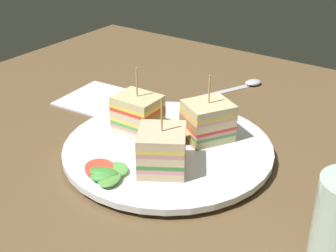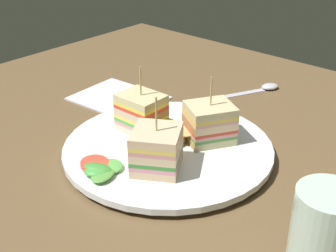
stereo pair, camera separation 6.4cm
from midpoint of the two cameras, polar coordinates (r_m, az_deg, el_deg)
ground_plane at (r=66.81cm, az=2.75°, el=-4.26°), size 102.41×94.34×1.80cm
plate at (r=65.85cm, az=2.79°, el=-2.88°), size 29.16×29.16×1.60cm
sandwich_wedge_0 at (r=68.18cm, az=-0.54°, el=1.54°), size 6.37×5.13×9.89cm
sandwich_wedge_1 at (r=59.13cm, az=1.73°, el=-2.94°), size 8.25×8.41×9.90cm
sandwich_wedge_2 at (r=66.07cm, az=7.80°, el=0.30°), size 7.89×8.19×9.55cm
chip_pile at (r=66.29cm, az=2.63°, el=-0.87°), size 6.84×6.24×2.44cm
salad_garnish at (r=59.46cm, az=-5.08°, el=-5.27°), size 6.38×6.48×1.46cm
spoon at (r=88.92cm, az=13.19°, el=4.37°), size 7.55×13.32×1.00cm
napkin at (r=83.47cm, az=-3.81°, el=3.41°), size 15.64×13.06×0.50cm
drinking_glass at (r=47.48cm, az=21.89°, el=-13.67°), size 6.13×6.13×10.62cm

